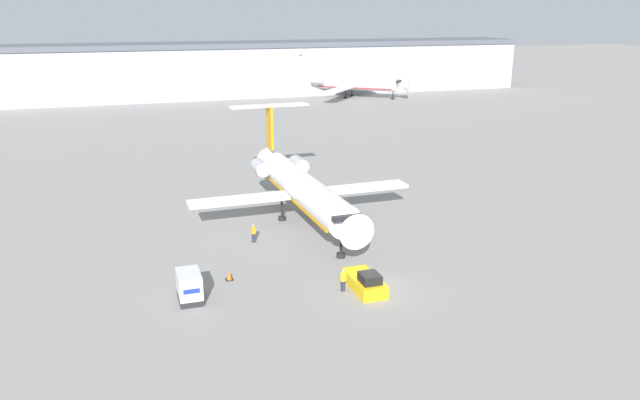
% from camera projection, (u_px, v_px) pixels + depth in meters
% --- Properties ---
extents(ground_plane, '(600.00, 600.00, 0.00)m').
position_uv_depth(ground_plane, '(375.00, 292.00, 48.47)').
color(ground_plane, gray).
extents(terminal_building, '(180.00, 16.80, 13.38)m').
position_uv_depth(terminal_building, '(186.00, 70.00, 155.46)').
color(terminal_building, '#9EA3AD').
rests_on(terminal_building, ground).
extents(airplane_main, '(23.43, 27.86, 10.39)m').
position_uv_depth(airplane_main, '(303.00, 187.00, 63.93)').
color(airplane_main, white).
rests_on(airplane_main, ground).
extents(pushback_tug, '(2.06, 4.72, 1.71)m').
position_uv_depth(pushback_tug, '(365.00, 282.00, 48.72)').
color(pushback_tug, yellow).
rests_on(pushback_tug, ground).
extents(luggage_cart, '(1.70, 2.84, 2.24)m').
position_uv_depth(luggage_cart, '(189.00, 286.00, 46.77)').
color(luggage_cart, '#232326').
rests_on(luggage_cart, ground).
extents(worker_near_tug, '(0.40, 0.25, 1.81)m').
position_uv_depth(worker_near_tug, '(343.00, 280.00, 48.33)').
color(worker_near_tug, '#232838').
rests_on(worker_near_tug, ground).
extents(worker_by_wing, '(0.40, 0.25, 1.77)m').
position_uv_depth(worker_by_wing, '(253.00, 233.00, 58.61)').
color(worker_by_wing, '#232838').
rests_on(worker_by_wing, ground).
extents(traffic_cone_left, '(0.60, 0.60, 0.77)m').
position_uv_depth(traffic_cone_left, '(229.00, 276.00, 50.54)').
color(traffic_cone_left, black).
rests_on(traffic_cone_left, ground).
extents(airplane_parked_far_left, '(25.82, 26.36, 10.77)m').
position_uv_depth(airplane_parked_far_left, '(352.00, 82.00, 156.37)').
color(airplane_parked_far_left, white).
rests_on(airplane_parked_far_left, ground).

